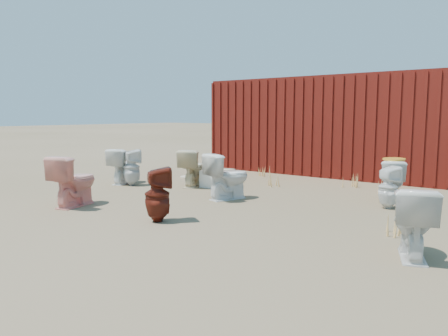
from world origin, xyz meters
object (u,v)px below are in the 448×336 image
Objects in this scene: toilet_back_beige_left at (193,168)px; toilet_back_beige_right at (221,172)px; toilet_back_a at (132,168)px; loose_tank at (212,180)px; shipping_container at (332,126)px; toilet_back_e at (388,187)px; toilet_front_pink at (74,181)px; toilet_front_maroon at (157,195)px; toilet_front_c at (228,176)px; toilet_front_e at (413,222)px; toilet_front_a at (124,166)px; toilet_back_yellowlid at (393,181)px.

toilet_back_beige_right is (0.55, 0.26, -0.07)m from toilet_back_beige_left.
loose_tank is (1.54, 0.79, -0.21)m from toilet_back_a.
shipping_container is at bearing -70.65° from toilet_back_beige_right.
toilet_back_e is (3.35, 0.02, 0.02)m from toilet_back_beige_right.
toilet_front_pink is 1.86m from toilet_front_maroon.
shipping_container is 8.83× the size of toilet_back_e.
toilet_front_e is (3.46, -1.36, -0.03)m from toilet_front_c.
toilet_front_maroon is (3.05, -1.93, 0.00)m from toilet_front_a.
toilet_front_e is at bearing 151.29° from toilet_front_a.
shipping_container is 6.98m from toilet_front_e.
shipping_container is 7.74× the size of toilet_back_beige_left.
loose_tank is at bearing -20.27° from toilet_front_c.
shipping_container is at bearing -24.52° from toilet_back_e.
toilet_back_a is at bearing -117.36° from shipping_container.
toilet_front_c is 1.93m from toilet_front_maroon.
shipping_container is at bearing -68.41° from toilet_back_yellowlid.
toilet_back_a is 5.09m from toilet_back_e.
shipping_container reaches higher than toilet_front_a.
toilet_front_maroon is at bearing 141.83° from toilet_back_beige_right.
toilet_back_e is at bearing -141.69° from toilet_back_a.
toilet_back_a is 0.99× the size of toilet_back_beige_left.
toilet_back_a reaches higher than toilet_back_e.
toilet_front_maroon reaches higher than toilet_front_a.
toilet_front_a is 1.06× the size of toilet_back_yellowlid.
toilet_back_yellowlid is at bearing -134.44° from toilet_back_a.
toilet_front_a is 0.35m from toilet_back_a.
toilet_back_beige_left is (0.24, 2.65, -0.03)m from toilet_front_pink.
toilet_front_c is 1.06× the size of toilet_back_a.
toilet_front_pink is 5.14m from toilet_front_e.
toilet_back_yellowlid is (-1.07, 2.94, -0.02)m from toilet_front_e.
toilet_front_pink is 1.08× the size of toilet_back_beige_left.
toilet_front_pink is 2.83m from loose_tank.
toilet_front_maroon is 1.13× the size of toilet_back_e.
shipping_container is 9.35× the size of toilet_back_beige_right.
toilet_front_a is 0.91× the size of toilet_front_pink.
toilet_front_maroon reaches higher than loose_tank.
toilet_front_a is at bearing -32.93° from toilet_front_e.
toilet_front_a is 1.00× the size of toilet_back_a.
toilet_back_yellowlid is (5.22, 1.56, -0.02)m from toilet_front_a.
shipping_container is 4.24m from toilet_back_beige_left.
toilet_front_c reaches higher than toilet_back_e.
toilet_back_beige_left is at bearing 34.49° from toilet_back_e.
shipping_container is at bearing 71.41° from loose_tank.
toilet_front_maroon is 1.01× the size of toilet_back_a.
toilet_back_a is at bearing 150.94° from toilet_front_a.
toilet_back_beige_left is (-4.86, 2.01, 0.01)m from toilet_front_e.
loose_tank is at bearing 170.68° from toilet_back_beige_left.
toilet_front_pink reaches higher than toilet_back_a.
shipping_container reaches higher than toilet_front_pink.
toilet_front_a reaches higher than toilet_back_e.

